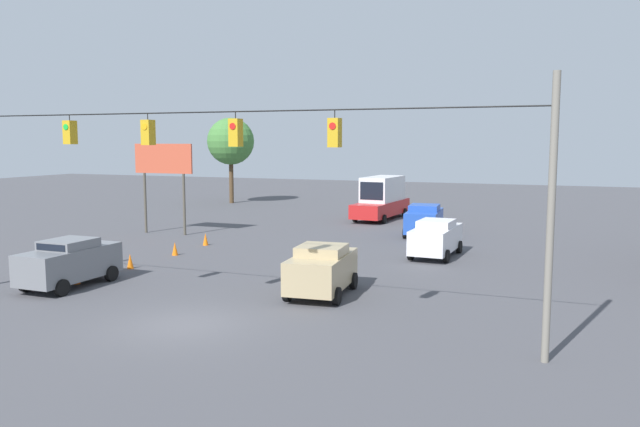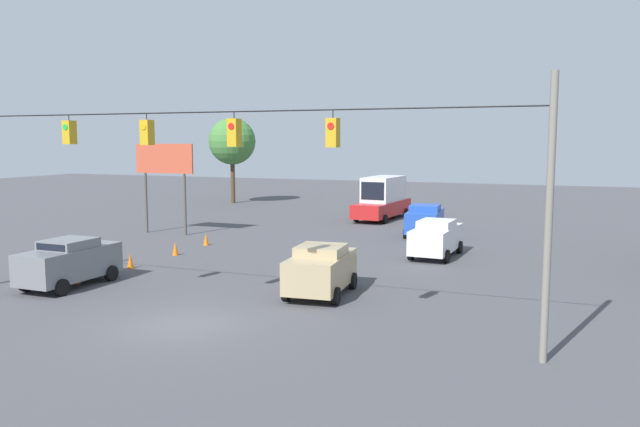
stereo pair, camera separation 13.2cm
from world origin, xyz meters
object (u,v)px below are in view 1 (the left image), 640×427
sedan_white_oncoming_far (436,237)px  sedan_grey_parked_shoulder (70,262)px  sedan_tan_crossing_near (322,269)px  sedan_blue_oncoming_deep (424,220)px  overhead_signal_span (192,175)px  tree_horizon_left (231,142)px  traffic_cone_fourth (205,239)px  roadside_billboard (163,167)px  traffic_cone_second (130,261)px  box_truck_red_withflow_deep (382,198)px  traffic_cone_nearest (76,276)px  traffic_cone_third (175,249)px

sedan_white_oncoming_far → sedan_grey_parked_shoulder: bearing=43.5°
sedan_tan_crossing_near → sedan_white_oncoming_far: bearing=-105.0°
sedan_blue_oncoming_deep → sedan_tan_crossing_near: (0.53, 15.90, -0.02)m
overhead_signal_span → tree_horizon_left: (17.79, -34.01, 0.99)m
traffic_cone_fourth → sedan_white_oncoming_far: bearing=-174.1°
overhead_signal_span → roadside_billboard: (12.07, -15.46, -0.52)m
traffic_cone_second → traffic_cone_fourth: bearing=-88.3°
box_truck_red_withflow_deep → sedan_tan_crossing_near: size_ratio=1.77×
box_truck_red_withflow_deep → overhead_signal_span: bearing=93.2°
traffic_cone_second → box_truck_red_withflow_deep: bearing=-104.7°
overhead_signal_span → traffic_cone_fourth: 15.29m
sedan_blue_oncoming_deep → traffic_cone_nearest: (10.43, 17.86, -0.66)m
overhead_signal_span → tree_horizon_left: 38.39m
traffic_cone_third → traffic_cone_fourth: (0.18, -3.18, 0.00)m
sedan_blue_oncoming_deep → traffic_cone_nearest: size_ratio=6.37×
sedan_white_oncoming_far → traffic_cone_second: sedan_white_oncoming_far is taller
sedan_tan_crossing_near → traffic_cone_nearest: sedan_tan_crossing_near is taller
overhead_signal_span → tree_horizon_left: tree_horizon_left is taller
sedan_grey_parked_shoulder → sedan_tan_crossing_near: sedan_grey_parked_shoulder is taller
sedan_white_oncoming_far → traffic_cone_nearest: (12.41, 11.32, -0.62)m
overhead_signal_span → box_truck_red_withflow_deep: overhead_signal_span is taller
sedan_grey_parked_shoulder → sedan_white_oncoming_far: sedan_grey_parked_shoulder is taller
traffic_cone_nearest → roadside_billboard: size_ratio=0.12×
traffic_cone_third → tree_horizon_left: bearing=-66.8°
sedan_grey_parked_shoulder → traffic_cone_fourth: (0.20, -10.42, -0.65)m
sedan_white_oncoming_far → roadside_billboard: (17.18, -1.53, 3.22)m
overhead_signal_span → sedan_blue_oncoming_deep: bearing=-98.7°
box_truck_red_withflow_deep → traffic_cone_fourth: size_ratio=10.50×
sedan_grey_parked_shoulder → traffic_cone_third: bearing=-89.8°
sedan_white_oncoming_far → sedan_blue_oncoming_deep: bearing=-73.2°
traffic_cone_third → sedan_white_oncoming_far: bearing=-160.1°
traffic_cone_nearest → traffic_cone_third: (-0.04, -6.84, 0.00)m
sedan_grey_parked_shoulder → traffic_cone_nearest: (0.07, -0.40, -0.65)m
sedan_tan_crossing_near → traffic_cone_nearest: bearing=11.2°
overhead_signal_span → sedan_grey_parked_shoulder: size_ratio=5.13×
sedan_white_oncoming_far → traffic_cone_nearest: bearing=42.4°
traffic_cone_nearest → tree_horizon_left: tree_horizon_left is taller
sedan_grey_parked_shoulder → traffic_cone_third: (0.03, -7.24, -0.65)m
box_truck_red_withflow_deep → traffic_cone_second: (5.70, 21.67, -1.19)m
sedan_grey_parked_shoulder → tree_horizon_left: bearing=-71.6°
traffic_cone_second → roadside_billboard: size_ratio=0.12×
overhead_signal_span → sedan_white_oncoming_far: size_ratio=4.81×
overhead_signal_span → sedan_tan_crossing_near: 6.45m
roadside_billboard → traffic_cone_third: bearing=128.7°
sedan_blue_oncoming_deep → traffic_cone_fourth: sedan_blue_oncoming_deep is taller
box_truck_red_withflow_deep → tree_horizon_left: tree_horizon_left is taller
sedan_tan_crossing_near → traffic_cone_nearest: (9.90, 1.96, -0.64)m
sedan_grey_parked_shoulder → sedan_blue_oncoming_deep: bearing=-119.6°
traffic_cone_nearest → tree_horizon_left: bearing=-71.5°
sedan_tan_crossing_near → traffic_cone_fourth: 12.89m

